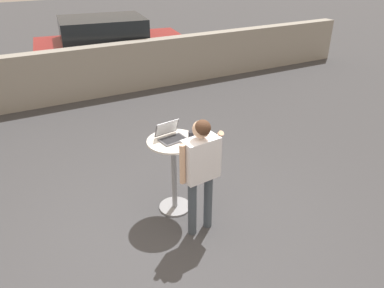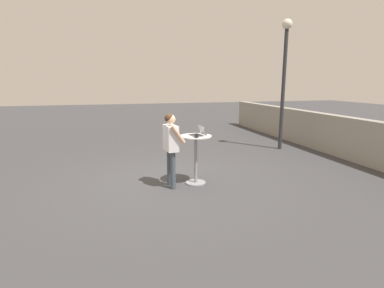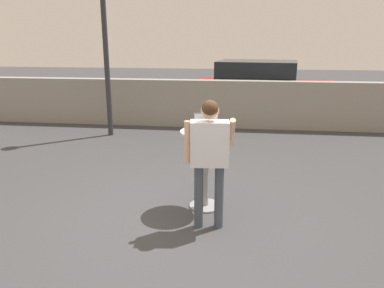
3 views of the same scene
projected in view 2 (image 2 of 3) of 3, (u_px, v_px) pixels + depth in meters
name	position (u px, v px, depth m)	size (l,w,h in m)	color
ground_plane	(171.00, 181.00, 6.82)	(50.00, 50.00, 0.00)	#3D3D3F
pavement_kerb	(368.00, 143.00, 8.08)	(16.32, 0.35, 1.22)	gray
cafe_table	(196.00, 152.00, 6.54)	(0.69, 0.69, 1.08)	gray
laptop	(198.00, 133.00, 6.48)	(0.38, 0.34, 0.22)	#515156
coffee_mug	(197.00, 136.00, 6.22)	(0.11, 0.08, 0.09)	#232328
standing_person	(171.00, 141.00, 6.25)	(0.59, 0.39, 1.58)	#424C56
street_lamp	(285.00, 67.00, 9.59)	(0.32, 0.32, 4.15)	#2D2D33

